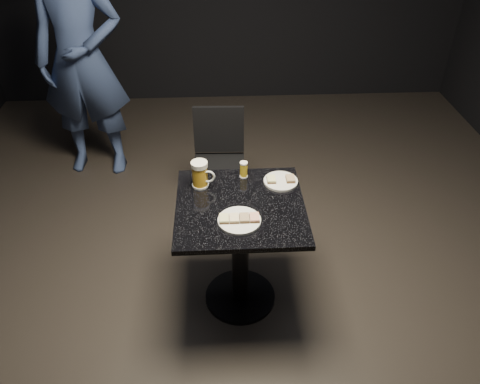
# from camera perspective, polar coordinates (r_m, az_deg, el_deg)

# --- Properties ---
(floor) EXTENTS (6.00, 6.00, 0.00)m
(floor) POSITION_cam_1_polar(r_m,az_deg,el_deg) (3.05, 0.02, -12.72)
(floor) COLOR black
(floor) RESTS_ON ground
(plate_large) EXTENTS (0.22, 0.22, 0.01)m
(plate_large) POSITION_cam_1_polar(r_m,az_deg,el_deg) (2.42, -0.08, -3.50)
(plate_large) COLOR silver
(plate_large) RESTS_ON table
(plate_small) EXTENTS (0.20, 0.20, 0.01)m
(plate_small) POSITION_cam_1_polar(r_m,az_deg,el_deg) (2.71, 4.98, 1.31)
(plate_small) COLOR silver
(plate_small) RESTS_ON table
(patron) EXTENTS (0.74, 0.51, 1.96)m
(patron) POSITION_cam_1_polar(r_m,az_deg,el_deg) (3.98, -18.82, 15.01)
(patron) COLOR navy
(patron) RESTS_ON floor
(table) EXTENTS (0.70, 0.70, 0.75)m
(table) POSITION_cam_1_polar(r_m,az_deg,el_deg) (2.69, 0.02, -5.62)
(table) COLOR black
(table) RESTS_ON floor
(beer_mug) EXTENTS (0.13, 0.10, 0.16)m
(beer_mug) POSITION_cam_1_polar(r_m,az_deg,el_deg) (2.64, -4.87, 2.18)
(beer_mug) COLOR silver
(beer_mug) RESTS_ON table
(beer_tumbler) EXTENTS (0.05, 0.05, 0.10)m
(beer_tumbler) POSITION_cam_1_polar(r_m,az_deg,el_deg) (2.73, 0.45, 2.76)
(beer_tumbler) COLOR silver
(beer_tumbler) RESTS_ON table
(chair) EXTENTS (0.38, 0.38, 0.85)m
(chair) POSITION_cam_1_polar(r_m,az_deg,el_deg) (3.40, -2.57, 4.16)
(chair) COLOR black
(chair) RESTS_ON floor
(canapes_on_plate_large) EXTENTS (0.21, 0.07, 0.02)m
(canapes_on_plate_large) POSITION_cam_1_polar(r_m,az_deg,el_deg) (2.41, -0.08, -3.20)
(canapes_on_plate_large) COLOR #4C3521
(canapes_on_plate_large) RESTS_ON plate_large
(canapes_on_plate_small) EXTENTS (0.16, 0.07, 0.02)m
(canapes_on_plate_small) POSITION_cam_1_polar(r_m,az_deg,el_deg) (2.70, 5.00, 1.59)
(canapes_on_plate_small) COLOR #4C3521
(canapes_on_plate_small) RESTS_ON plate_small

